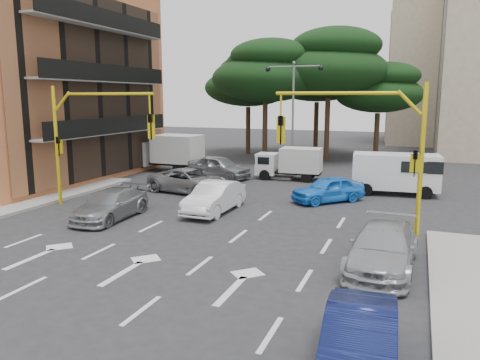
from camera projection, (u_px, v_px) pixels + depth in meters
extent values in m
plane|color=#28282B|center=(193.00, 231.00, 19.26)|extent=(120.00, 120.00, 0.00)
cube|color=gray|center=(292.00, 172.00, 33.96)|extent=(1.40, 6.00, 0.15)
cube|color=#C36A3D|center=(6.00, 81.00, 31.78)|extent=(15.00, 16.00, 13.00)
cube|color=black|center=(99.00, 88.00, 29.22)|extent=(0.12, 14.72, 11.20)
cube|color=black|center=(440.00, 64.00, 43.71)|extent=(0.12, 11.04, 16.20)
cube|color=tan|center=(465.00, 74.00, 53.77)|extent=(16.00, 12.00, 16.00)
cube|color=black|center=(391.00, 80.00, 56.68)|extent=(0.12, 11.04, 14.20)
cylinder|color=#382616|center=(265.00, 132.00, 40.46)|extent=(0.44, 0.44, 4.95)
ellipsoid|color=black|center=(265.00, 79.00, 39.68)|extent=(9.15, 9.15, 3.87)
ellipsoid|color=black|center=(271.00, 56.00, 38.77)|extent=(6.86, 6.86, 2.86)
ellipsoid|color=black|center=(261.00, 64.00, 39.90)|extent=(6.07, 6.07, 2.64)
cylinder|color=#382616|center=(327.00, 129.00, 40.51)|extent=(0.44, 0.44, 5.40)
ellipsoid|color=black|center=(329.00, 72.00, 39.65)|extent=(9.98, 9.98, 4.22)
ellipsoid|color=black|center=(336.00, 46.00, 38.72)|extent=(7.49, 7.49, 3.12)
ellipsoid|color=black|center=(324.00, 55.00, 39.85)|extent=(6.62, 6.62, 2.88)
cylinder|color=#382616|center=(248.00, 130.00, 45.23)|extent=(0.44, 0.44, 4.50)
ellipsoid|color=black|center=(248.00, 88.00, 44.52)|extent=(8.32, 8.32, 3.52)
ellipsoid|color=black|center=(253.00, 69.00, 43.64)|extent=(6.24, 6.24, 2.60)
ellipsoid|color=black|center=(244.00, 75.00, 44.76)|extent=(5.52, 5.52, 2.40)
cylinder|color=#382616|center=(376.00, 136.00, 41.06)|extent=(0.44, 0.44, 4.05)
ellipsoid|color=black|center=(378.00, 94.00, 40.42)|extent=(7.49, 7.49, 3.17)
ellipsoid|color=black|center=(386.00, 76.00, 39.58)|extent=(5.62, 5.62, 2.34)
ellipsoid|color=black|center=(373.00, 82.00, 40.68)|extent=(4.97, 4.97, 2.16)
cylinder|color=#382616|center=(316.00, 128.00, 45.85)|extent=(0.44, 0.44, 4.95)
ellipsoid|color=black|center=(317.00, 81.00, 45.06)|extent=(9.15, 9.15, 3.87)
ellipsoid|color=black|center=(323.00, 61.00, 44.16)|extent=(6.86, 6.86, 2.86)
ellipsoid|color=black|center=(313.00, 68.00, 45.28)|extent=(6.07, 6.07, 2.64)
cylinder|color=yellow|center=(421.00, 163.00, 17.55)|extent=(0.18, 0.18, 6.00)
cylinder|color=yellow|center=(409.00, 103.00, 17.35)|extent=(0.95, 0.14, 0.95)
cylinder|color=yellow|center=(335.00, 93.00, 18.25)|extent=(4.80, 0.14, 0.14)
cylinder|color=yellow|center=(281.00, 105.00, 19.10)|extent=(0.08, 0.08, 0.90)
imported|color=black|center=(280.00, 130.00, 19.29)|extent=(0.20, 0.24, 1.20)
cube|color=yellow|center=(281.00, 130.00, 19.36)|extent=(0.36, 0.06, 1.10)
imported|color=black|center=(415.00, 163.00, 17.49)|extent=(0.16, 0.20, 1.00)
cube|color=yellow|center=(415.00, 163.00, 17.58)|extent=(0.35, 0.08, 0.70)
cylinder|color=yellow|center=(57.00, 146.00, 23.58)|extent=(0.18, 0.18, 6.00)
cylinder|color=yellow|center=(63.00, 101.00, 23.00)|extent=(0.95, 0.14, 0.95)
cylinder|color=yellow|center=(109.00, 94.00, 21.97)|extent=(4.80, 0.14, 0.14)
cylinder|color=yellow|center=(150.00, 104.00, 21.28)|extent=(0.08, 0.08, 0.90)
imported|color=black|center=(150.00, 127.00, 21.46)|extent=(0.20, 0.24, 1.20)
cube|color=yellow|center=(151.00, 127.00, 21.54)|extent=(0.36, 0.06, 1.10)
imported|color=black|center=(58.00, 147.00, 23.37)|extent=(0.16, 0.20, 1.00)
cube|color=yellow|center=(60.00, 146.00, 23.46)|extent=(0.35, 0.08, 0.70)
cylinder|color=slate|center=(293.00, 119.00, 33.29)|extent=(0.16, 0.16, 7.50)
cylinder|color=slate|center=(281.00, 67.00, 32.96)|extent=(1.80, 0.10, 0.10)
sphere|color=black|center=(268.00, 69.00, 33.34)|extent=(0.36, 0.36, 0.36)
cylinder|color=slate|center=(306.00, 66.00, 32.33)|extent=(1.80, 0.10, 0.10)
sphere|color=black|center=(321.00, 68.00, 32.01)|extent=(0.36, 0.36, 0.36)
sphere|color=slate|center=(294.00, 63.00, 32.60)|extent=(0.24, 0.24, 0.24)
imported|color=silver|center=(214.00, 197.00, 22.32)|extent=(1.62, 4.43, 1.45)
imported|color=blue|center=(328.00, 189.00, 24.54)|extent=(3.90, 3.95, 1.35)
imported|color=gray|center=(111.00, 205.00, 21.14)|extent=(2.00, 4.58, 1.31)
imported|color=gray|center=(189.00, 181.00, 26.93)|extent=(5.23, 3.06, 1.37)
imported|color=#919498|center=(219.00, 167.00, 31.65)|extent=(4.79, 2.75, 1.54)
imported|color=#0D1545|center=(359.00, 343.00, 9.24)|extent=(1.64, 4.11, 1.33)
imported|color=#A3A5AB|center=(383.00, 247.00, 14.95)|extent=(2.22, 4.99, 1.42)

